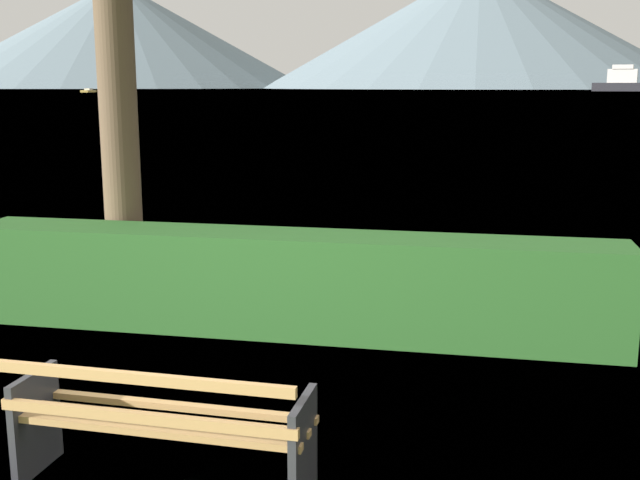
% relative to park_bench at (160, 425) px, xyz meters
% --- Properties ---
extents(water_surface, '(620.00, 620.00, 0.00)m').
position_rel_park_bench_xyz_m(water_surface, '(0.00, 309.33, -0.43)').
color(water_surface, slate).
rests_on(water_surface, ground_plane).
extents(park_bench, '(1.89, 0.63, 0.87)m').
position_rel_park_bench_xyz_m(park_bench, '(0.00, 0.00, 0.00)').
color(park_bench, tan).
rests_on(park_bench, ground_plane).
extents(hedge_row, '(6.67, 0.73, 1.03)m').
position_rel_park_bench_xyz_m(hedge_row, '(0.00, 3.22, 0.08)').
color(hedge_row, '#285B23').
rests_on(hedge_row, ground_plane).
extents(fishing_boat_near, '(3.87, 9.01, 1.32)m').
position_rel_park_bench_xyz_m(fishing_boat_near, '(-126.08, 237.54, 0.05)').
color(fishing_boat_near, gold).
rests_on(fishing_boat_near, water_surface).
extents(distant_hills, '(872.31, 337.78, 85.73)m').
position_rel_park_bench_xyz_m(distant_hills, '(-36.27, 571.03, 37.46)').
color(distant_hills, slate).
rests_on(distant_hills, ground_plane).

